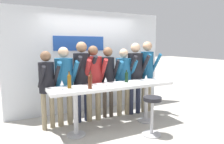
# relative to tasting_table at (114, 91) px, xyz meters

# --- Properties ---
(ground_plane) EXTENTS (40.00, 40.00, 0.00)m
(ground_plane) POSITION_rel_tasting_table_xyz_m (-0.00, 0.00, -0.80)
(ground_plane) COLOR #B2ADA3
(back_wall) EXTENTS (4.24, 0.12, 2.61)m
(back_wall) POSITION_rel_tasting_table_xyz_m (-0.00, 1.40, 0.51)
(back_wall) COLOR silver
(back_wall) RESTS_ON ground_plane
(tasting_table) EXTENTS (2.64, 0.60, 0.93)m
(tasting_table) POSITION_rel_tasting_table_xyz_m (0.00, 0.00, 0.00)
(tasting_table) COLOR white
(tasting_table) RESTS_ON ground_plane
(bar_stool) EXTENTS (0.37, 0.37, 0.76)m
(bar_stool) POSITION_rel_tasting_table_xyz_m (0.50, -0.63, -0.30)
(bar_stool) COLOR #B2B2B7
(bar_stool) RESTS_ON ground_plane
(person_far_left) EXTENTS (0.43, 0.54, 1.62)m
(person_far_left) POSITION_rel_tasting_table_xyz_m (-1.25, 0.55, 0.22)
(person_far_left) COLOR gray
(person_far_left) RESTS_ON ground_plane
(person_left) EXTENTS (0.49, 0.58, 1.70)m
(person_left) POSITION_rel_tasting_table_xyz_m (-0.88, 0.59, 0.25)
(person_left) COLOR gray
(person_left) RESTS_ON ground_plane
(person_center_left) EXTENTS (0.48, 0.60, 1.81)m
(person_center_left) POSITION_rel_tasting_table_xyz_m (-0.47, 0.63, 0.33)
(person_center_left) COLOR #23283D
(person_center_left) RESTS_ON ground_plane
(person_center) EXTENTS (0.48, 0.58, 1.72)m
(person_center) POSITION_rel_tasting_table_xyz_m (-0.23, 0.57, 0.26)
(person_center) COLOR gray
(person_center) RESTS_ON ground_plane
(person_center_right) EXTENTS (0.40, 0.53, 1.69)m
(person_center_right) POSITION_rel_tasting_table_xyz_m (0.16, 0.62, 0.27)
(person_center_right) COLOR #473D33
(person_center_right) RESTS_ON ground_plane
(person_right) EXTENTS (0.49, 0.57, 1.65)m
(person_right) POSITION_rel_tasting_table_xyz_m (0.57, 0.60, 0.21)
(person_right) COLOR gray
(person_right) RESTS_ON ground_plane
(person_far_right) EXTENTS (0.46, 0.57, 1.79)m
(person_far_right) POSITION_rel_tasting_table_xyz_m (0.87, 0.55, 0.31)
(person_far_right) COLOR #23283D
(person_far_right) RESTS_ON ground_plane
(person_rightmost) EXTENTS (0.39, 0.54, 1.83)m
(person_rightmost) POSITION_rel_tasting_table_xyz_m (1.24, 0.56, 0.35)
(person_rightmost) COLOR gray
(person_rightmost) RESTS_ON ground_plane
(wine_bottle_0) EXTENTS (0.07, 0.07, 0.27)m
(wine_bottle_0) POSITION_rel_tasting_table_xyz_m (0.37, 0.11, 0.26)
(wine_bottle_0) COLOR black
(wine_bottle_0) RESTS_ON tasting_table
(wine_bottle_1) EXTENTS (0.06, 0.06, 0.31)m
(wine_bottle_1) POSITION_rel_tasting_table_xyz_m (-0.47, 0.11, 0.27)
(wine_bottle_1) COLOR #4C1E0F
(wine_bottle_1) RESTS_ON tasting_table
(wine_bottle_2) EXTENTS (0.07, 0.07, 0.31)m
(wine_bottle_2) POSITION_rel_tasting_table_xyz_m (-0.58, -0.15, 0.27)
(wine_bottle_2) COLOR #4C1E0F
(wine_bottle_2) RESTS_ON tasting_table
(wine_bottle_3) EXTENTS (0.07, 0.07, 0.33)m
(wine_bottle_3) POSITION_rel_tasting_table_xyz_m (-0.91, 0.06, 0.28)
(wine_bottle_3) COLOR brown
(wine_bottle_3) RESTS_ON tasting_table
(wine_glass_0) EXTENTS (0.07, 0.07, 0.18)m
(wine_glass_0) POSITION_rel_tasting_table_xyz_m (0.70, -0.15, 0.26)
(wine_glass_0) COLOR silver
(wine_glass_0) RESTS_ON tasting_table
(wine_glass_1) EXTENTS (0.07, 0.07, 0.18)m
(wine_glass_1) POSITION_rel_tasting_table_xyz_m (-1.07, -0.02, 0.26)
(wine_glass_1) COLOR silver
(wine_glass_1) RESTS_ON tasting_table
(wine_glass_2) EXTENTS (0.07, 0.07, 0.18)m
(wine_glass_2) POSITION_rel_tasting_table_xyz_m (-0.21, -0.05, 0.26)
(wine_glass_2) COLOR silver
(wine_glass_2) RESTS_ON tasting_table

